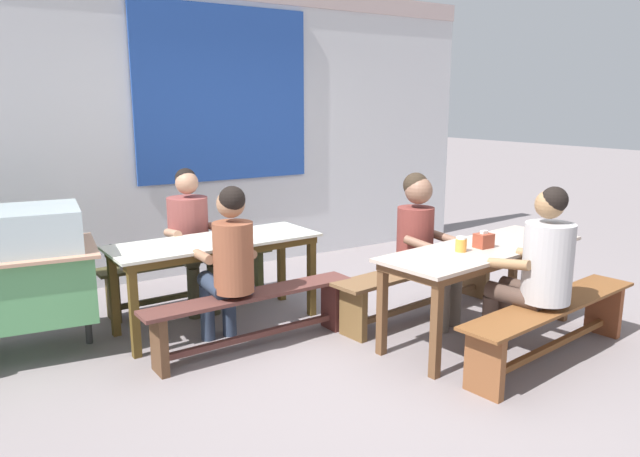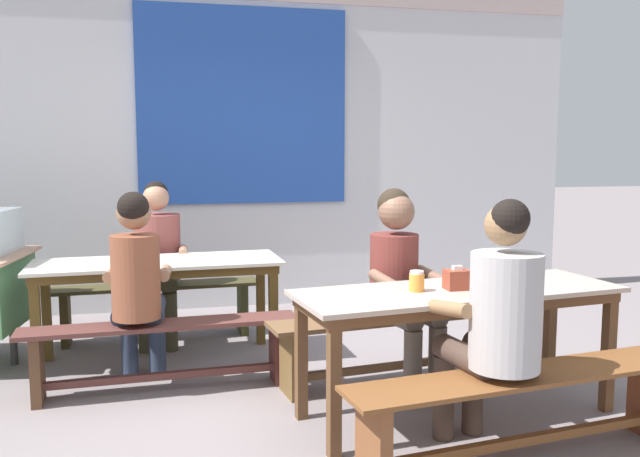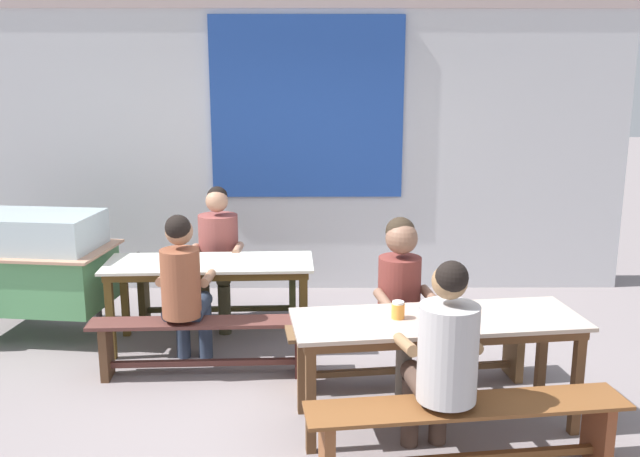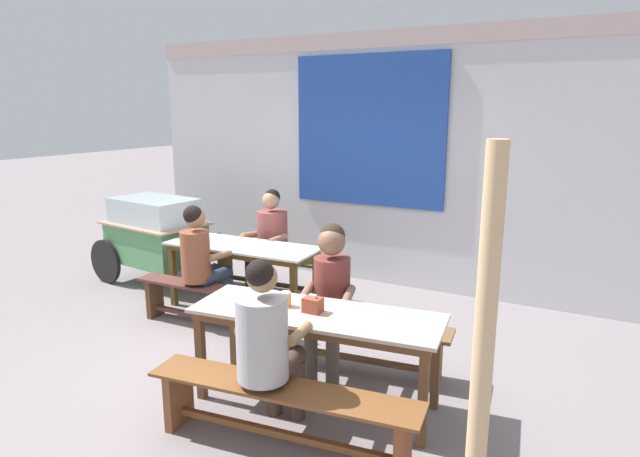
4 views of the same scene
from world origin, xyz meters
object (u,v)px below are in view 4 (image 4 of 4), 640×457
object	(u,v)px
bench_near_back	(343,334)
bench_near_front	(282,408)
food_cart	(155,232)
bench_far_front	(209,300)
person_center_facing	(270,236)
wooden_support_post	(484,347)
person_right_near_table	(330,288)
person_left_back_turned	(201,257)
tissue_box	(313,305)
person_near_front	(267,340)
bench_far_back	(272,268)
dining_table_far	(242,252)
condiment_jar	(286,299)
dining_table_near	(316,321)

from	to	relation	value
bench_near_back	bench_near_front	distance (m)	1.22
bench_near_back	food_cart	bearing A→B (deg)	162.61
bench_far_front	person_center_facing	xyz separation A→B (m)	(-0.03, 1.15, 0.41)
wooden_support_post	person_right_near_table	bearing A→B (deg)	140.91
person_left_back_turned	tissue_box	distance (m)	1.93
food_cart	person_near_front	xyz separation A→B (m)	(3.12, -2.12, 0.07)
bench_far_back	food_cart	size ratio (longest dim) A/B	0.98
dining_table_far	bench_near_back	xyz separation A→B (m)	(1.57, -0.74, -0.34)
bench_near_front	person_center_facing	bearing A→B (deg)	124.89
bench_far_front	person_near_front	bearing A→B (deg)	-39.35
dining_table_far	tissue_box	world-z (taller)	tissue_box
tissue_box	condiment_jar	xyz separation A→B (m)	(-0.24, 0.00, -0.00)
person_left_back_turned	dining_table_far	bearing A→B (deg)	77.76
bench_far_back	condiment_jar	size ratio (longest dim) A/B	14.32
food_cart	condiment_jar	size ratio (longest dim) A/B	14.68
bench_near_back	food_cart	world-z (taller)	food_cart
wooden_support_post	bench_near_back	bearing A→B (deg)	137.47
food_cart	person_center_facing	bearing A→B (deg)	11.59
person_near_front	person_center_facing	bearing A→B (deg)	123.26
bench_near_back	person_near_front	distance (m)	1.22
person_right_near_table	wooden_support_post	bearing A→B (deg)	-39.09
dining_table_near	bench_near_back	world-z (taller)	dining_table_near
person_right_near_table	wooden_support_post	size ratio (longest dim) A/B	0.61
person_right_near_table	food_cart	bearing A→B (deg)	160.79
person_left_back_turned	bench_near_back	bearing A→B (deg)	-6.86
person_left_back_turned	wooden_support_post	distance (m)	3.44
bench_far_front	person_left_back_turned	size ratio (longest dim) A/B	1.35
food_cart	bench_far_front	bearing A→B (deg)	-28.48
person_center_facing	bench_near_front	bearing A→B (deg)	-55.11
dining_table_far	person_right_near_table	size ratio (longest dim) A/B	1.37
bench_far_back	wooden_support_post	bearing A→B (deg)	-41.21
person_center_facing	person_near_front	bearing A→B (deg)	-56.74
dining_table_far	bench_far_back	xyz separation A→B (m)	(-0.03, 0.61, -0.35)
bench_far_back	wooden_support_post	xyz separation A→B (m)	(3.00, -2.63, 0.73)
food_cart	person_center_facing	world-z (taller)	person_center_facing
person_left_back_turned	tissue_box	size ratio (longest dim) A/B	9.41
food_cart	person_near_front	bearing A→B (deg)	-34.28
person_right_near_table	tissue_box	xyz separation A→B (m)	(0.14, -0.54, 0.06)
person_center_facing	wooden_support_post	xyz separation A→B (m)	(2.98, -2.57, 0.31)
bench_near_back	wooden_support_post	size ratio (longest dim) A/B	0.91
food_cart	person_left_back_turned	size ratio (longest dim) A/B	1.32
dining_table_far	tissue_box	distance (m)	2.12
bench_near_front	food_cart	bearing A→B (deg)	146.22
bench_near_back	condiment_jar	distance (m)	0.80
dining_table_far	bench_near_front	size ratio (longest dim) A/B	0.93
food_cart	tissue_box	size ratio (longest dim) A/B	12.45
person_near_front	wooden_support_post	distance (m)	1.42
person_center_facing	person_left_back_turned	xyz separation A→B (m)	(-0.11, -1.08, -0.01)
person_left_back_turned	condiment_jar	bearing A→B (deg)	-28.39
food_cart	person_left_back_turned	distance (m)	1.61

